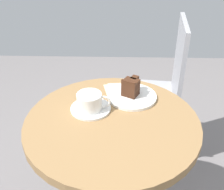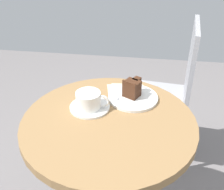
% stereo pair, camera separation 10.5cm
% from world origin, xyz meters
% --- Properties ---
extents(cafe_table, '(0.66, 0.66, 0.74)m').
position_xyz_m(cafe_table, '(0.00, 0.00, 0.61)').
color(cafe_table, olive).
rests_on(cafe_table, ground).
extents(saucer, '(0.16, 0.16, 0.01)m').
position_xyz_m(saucer, '(-0.09, 0.07, 0.75)').
color(saucer, white).
rests_on(saucer, cafe_table).
extents(coffee_cup, '(0.13, 0.10, 0.07)m').
position_xyz_m(coffee_cup, '(-0.09, 0.06, 0.79)').
color(coffee_cup, white).
rests_on(coffee_cup, saucer).
extents(teaspoon, '(0.04, 0.10, 0.00)m').
position_xyz_m(teaspoon, '(-0.13, 0.08, 0.76)').
color(teaspoon, silver).
rests_on(teaspoon, saucer).
extents(cake_plate, '(0.21, 0.21, 0.01)m').
position_xyz_m(cake_plate, '(0.08, 0.16, 0.75)').
color(cake_plate, white).
rests_on(cake_plate, cafe_table).
extents(cake_slice, '(0.08, 0.09, 0.08)m').
position_xyz_m(cake_slice, '(0.07, 0.17, 0.79)').
color(cake_slice, '#422619').
rests_on(cake_slice, cake_plate).
extents(fork, '(0.13, 0.05, 0.00)m').
position_xyz_m(fork, '(0.04, 0.13, 0.76)').
color(fork, silver).
rests_on(fork, cake_plate).
extents(napkin, '(0.17, 0.16, 0.00)m').
position_xyz_m(napkin, '(0.04, 0.21, 0.75)').
color(napkin, beige).
rests_on(napkin, cafe_table).
extents(cafe_chair, '(0.42, 0.42, 0.92)m').
position_xyz_m(cafe_chair, '(0.29, 0.65, 0.54)').
color(cafe_chair, '#9E9EA3').
rests_on(cafe_chair, ground).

